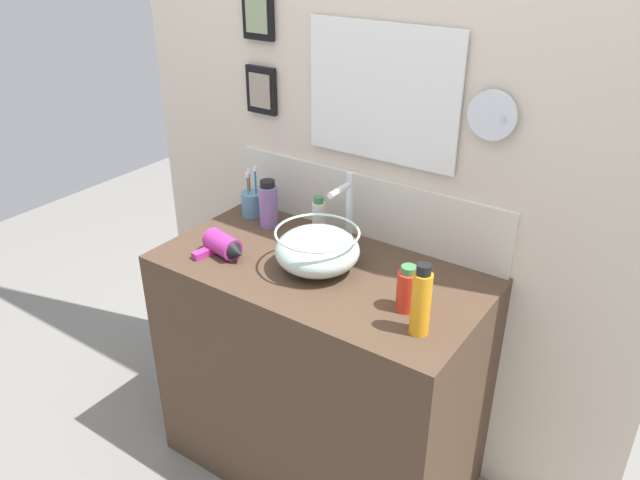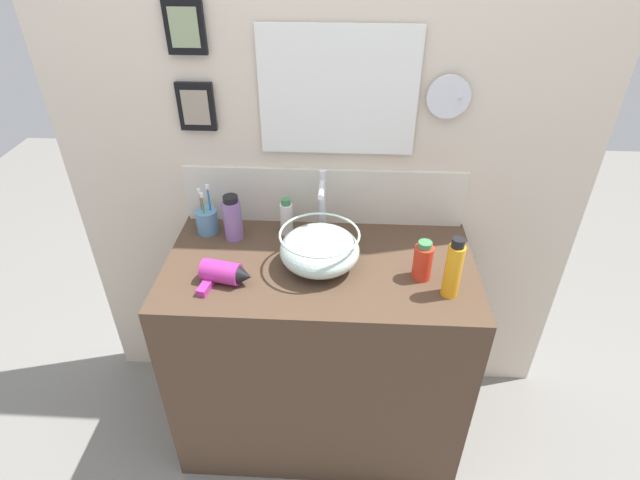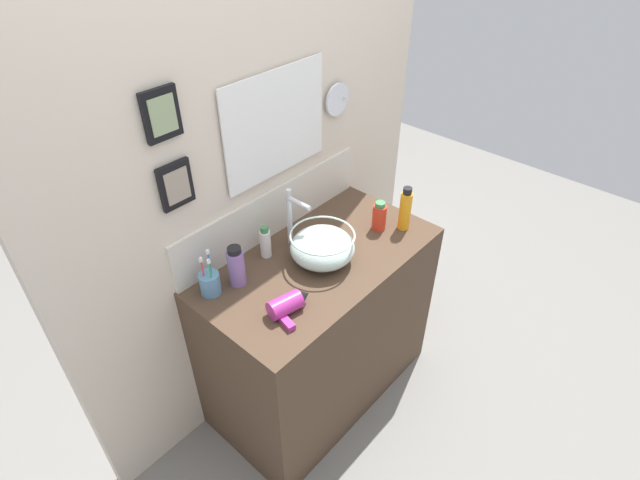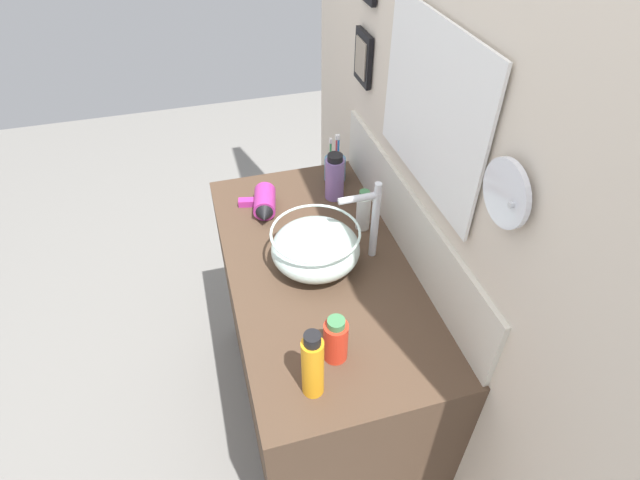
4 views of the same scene
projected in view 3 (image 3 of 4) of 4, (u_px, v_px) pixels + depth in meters
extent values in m
plane|color=gray|center=(320.00, 384.00, 2.63)|extent=(6.00, 6.00, 0.00)
cube|color=#4C3828|center=(320.00, 328.00, 2.37)|extent=(1.08, 0.57, 0.86)
cube|color=beige|center=(263.00, 157.00, 2.04)|extent=(1.96, 0.06, 2.47)
cube|color=beige|center=(273.00, 212.00, 2.18)|extent=(1.05, 0.02, 0.23)
cube|color=white|center=(275.00, 124.00, 1.97)|extent=(0.47, 0.01, 0.37)
cube|color=white|center=(276.00, 124.00, 1.96)|extent=(0.53, 0.01, 0.43)
cylinder|color=silver|center=(337.00, 99.00, 2.18)|extent=(0.14, 0.01, 0.14)
cylinder|color=silver|center=(340.00, 96.00, 2.21)|extent=(0.01, 0.06, 0.01)
cube|color=black|center=(161.00, 114.00, 1.55)|extent=(0.13, 0.02, 0.17)
cube|color=gray|center=(163.00, 115.00, 1.55)|extent=(0.09, 0.01, 0.12)
cube|color=black|center=(176.00, 185.00, 1.71)|extent=(0.13, 0.02, 0.17)
cube|color=gray|center=(177.00, 186.00, 1.71)|extent=(0.09, 0.01, 0.12)
ellipsoid|color=silver|center=(323.00, 247.00, 2.06)|extent=(0.27, 0.27, 0.14)
torus|color=silver|center=(323.00, 235.00, 2.02)|extent=(0.27, 0.27, 0.01)
torus|color=#B2B7BC|center=(323.00, 259.00, 2.10)|extent=(0.10, 0.10, 0.01)
cylinder|color=silver|center=(290.00, 220.00, 2.12)|extent=(0.02, 0.02, 0.24)
cylinder|color=silver|center=(299.00, 203.00, 2.02)|extent=(0.02, 0.12, 0.02)
cylinder|color=silver|center=(289.00, 193.00, 2.04)|extent=(0.02, 0.02, 0.03)
cylinder|color=#B22D8C|center=(285.00, 305.00, 1.84)|extent=(0.14, 0.10, 0.08)
cone|color=black|center=(304.00, 296.00, 1.88)|extent=(0.06, 0.07, 0.06)
cube|color=#B22D8C|center=(286.00, 321.00, 1.81)|extent=(0.05, 0.09, 0.02)
cylinder|color=#598CB2|center=(210.00, 283.00, 1.92)|extent=(0.08, 0.08, 0.09)
cylinder|color=blue|center=(211.00, 272.00, 1.90)|extent=(0.01, 0.01, 0.17)
cube|color=white|center=(208.00, 252.00, 1.84)|extent=(0.01, 0.01, 0.02)
cylinder|color=#D83F4C|center=(204.00, 277.00, 1.89)|extent=(0.01, 0.01, 0.16)
cube|color=white|center=(201.00, 260.00, 1.84)|extent=(0.01, 0.01, 0.02)
cylinder|color=green|center=(212.00, 279.00, 1.88)|extent=(0.01, 0.01, 0.15)
cube|color=white|center=(208.00, 261.00, 1.83)|extent=(0.01, 0.01, 0.02)
cylinder|color=#8C6BB2|center=(236.00, 268.00, 1.94)|extent=(0.07, 0.07, 0.15)
cylinder|color=black|center=(234.00, 250.00, 1.89)|extent=(0.05, 0.05, 0.02)
cylinder|color=orange|center=(405.00, 211.00, 2.23)|extent=(0.05, 0.05, 0.18)
cylinder|color=black|center=(408.00, 191.00, 2.16)|extent=(0.04, 0.04, 0.03)
cylinder|color=red|center=(379.00, 217.00, 2.24)|extent=(0.06, 0.06, 0.12)
cylinder|color=#3F7F4C|center=(380.00, 204.00, 2.20)|extent=(0.04, 0.04, 0.02)
cylinder|color=white|center=(266.00, 244.00, 2.09)|extent=(0.05, 0.05, 0.12)
cylinder|color=#3F7F4C|center=(264.00, 230.00, 2.04)|extent=(0.03, 0.03, 0.02)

